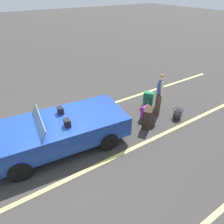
{
  "coord_description": "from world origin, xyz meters",
  "views": [
    {
      "loc": [
        1.24,
        4.91,
        4.36
      ],
      "look_at": [
        -1.79,
        0.21,
        0.75
      ],
      "focal_mm": 32.01,
      "sensor_mm": 36.0,
      "label": 1
    }
  ],
  "objects_px": {
    "suitcase_medium_bright": "(148,99)",
    "traveler_person": "(159,92)",
    "convertible_car": "(52,133)",
    "suitcase_large_black": "(148,118)",
    "duffel_bag": "(178,114)",
    "suitcase_small_carryon": "(146,112)"
  },
  "relations": [
    {
      "from": "suitcase_large_black",
      "to": "suitcase_medium_bright",
      "type": "bearing_deg",
      "value": -76.54
    },
    {
      "from": "convertible_car",
      "to": "suitcase_large_black",
      "type": "distance_m",
      "value": 3.26
    },
    {
      "from": "traveler_person",
      "to": "suitcase_small_carryon",
      "type": "bearing_deg",
      "value": 27.94
    },
    {
      "from": "suitcase_large_black",
      "to": "duffel_bag",
      "type": "xyz_separation_m",
      "value": [
        -1.36,
        0.19,
        -0.21
      ]
    },
    {
      "from": "suitcase_small_carryon",
      "to": "traveler_person",
      "type": "bearing_deg",
      "value": 86.38
    },
    {
      "from": "convertible_car",
      "to": "suitcase_small_carryon",
      "type": "relative_size",
      "value": 5.45
    },
    {
      "from": "suitcase_medium_bright",
      "to": "duffel_bag",
      "type": "bearing_deg",
      "value": 64.94
    },
    {
      "from": "duffel_bag",
      "to": "convertible_car",
      "type": "bearing_deg",
      "value": -11.61
    },
    {
      "from": "convertible_car",
      "to": "suitcase_medium_bright",
      "type": "xyz_separation_m",
      "value": [
        -4.17,
        -0.36,
        -0.28
      ]
    },
    {
      "from": "suitcase_small_carryon",
      "to": "suitcase_medium_bright",
      "type": "bearing_deg",
      "value": 129.82
    },
    {
      "from": "suitcase_medium_bright",
      "to": "suitcase_large_black",
      "type": "bearing_deg",
      "value": 7.19
    },
    {
      "from": "convertible_car",
      "to": "traveler_person",
      "type": "bearing_deg",
      "value": -178.18
    },
    {
      "from": "suitcase_small_carryon",
      "to": "traveler_person",
      "type": "distance_m",
      "value": 0.9
    },
    {
      "from": "suitcase_medium_bright",
      "to": "duffel_bag",
      "type": "distance_m",
      "value": 1.35
    },
    {
      "from": "traveler_person",
      "to": "suitcase_medium_bright",
      "type": "bearing_deg",
      "value": -69.76
    },
    {
      "from": "convertible_car",
      "to": "suitcase_medium_bright",
      "type": "relative_size",
      "value": 6.92
    },
    {
      "from": "suitcase_medium_bright",
      "to": "traveler_person",
      "type": "xyz_separation_m",
      "value": [
        0.09,
        0.65,
        0.62
      ]
    },
    {
      "from": "suitcase_large_black",
      "to": "suitcase_medium_bright",
      "type": "distance_m",
      "value": 1.48
    },
    {
      "from": "duffel_bag",
      "to": "traveler_person",
      "type": "distance_m",
      "value": 1.1
    },
    {
      "from": "suitcase_large_black",
      "to": "traveler_person",
      "type": "height_order",
      "value": "traveler_person"
    },
    {
      "from": "convertible_car",
      "to": "suitcase_medium_bright",
      "type": "bearing_deg",
      "value": -169.23
    },
    {
      "from": "suitcase_large_black",
      "to": "suitcase_small_carryon",
      "type": "relative_size",
      "value": 0.94
    }
  ]
}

